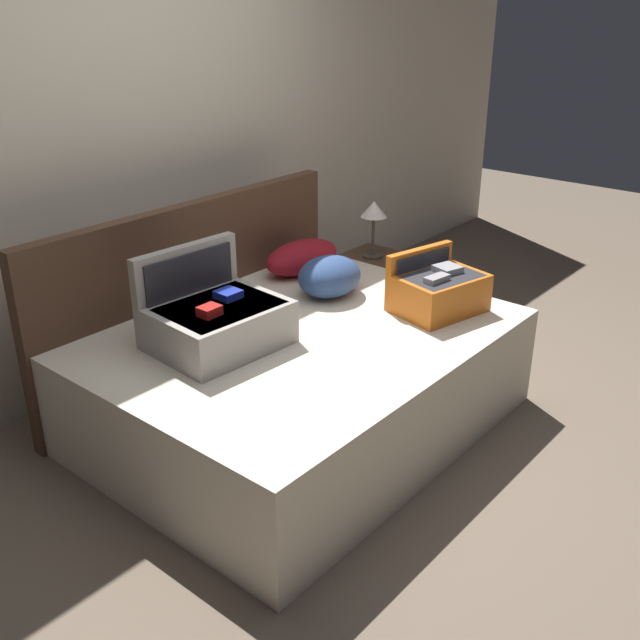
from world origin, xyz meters
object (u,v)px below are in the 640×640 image
object	(u,v)px
pillow_center_head	(329,276)
nightstand	(371,290)
hard_case_large	(216,319)
hard_case_medium	(438,290)
bed	(303,380)
pillow_near_headboard	(302,257)
table_lamp	(374,214)

from	to	relation	value
pillow_center_head	nightstand	distance (m)	0.97
hard_case_large	nightstand	bearing A→B (deg)	14.07
hard_case_large	hard_case_medium	world-z (taller)	hard_case_large
bed	pillow_near_headboard	distance (m)	0.91
bed	pillow_near_headboard	bearing A→B (deg)	41.33
hard_case_medium	pillow_near_headboard	world-z (taller)	hard_case_medium
bed	nightstand	distance (m)	1.39
pillow_near_headboard	nightstand	distance (m)	0.77
bed	hard_case_medium	xyz separation A→B (m)	(0.66, -0.36, 0.38)
table_lamp	pillow_center_head	bearing A→B (deg)	-159.32
bed	hard_case_medium	distance (m)	0.84
pillow_center_head	table_lamp	world-z (taller)	table_lamp
hard_case_medium	nightstand	world-z (taller)	hard_case_medium
bed	pillow_center_head	world-z (taller)	pillow_center_head
pillow_near_headboard	nightstand	xyz separation A→B (m)	(0.66, -0.04, -0.40)
pillow_near_headboard	bed	bearing A→B (deg)	-138.67
pillow_center_head	hard_case_medium	bearing A→B (deg)	-70.80
bed	pillow_near_headboard	size ratio (longest dim) A/B	3.94
hard_case_medium	pillow_near_headboard	xyz separation A→B (m)	(-0.03, 0.92, -0.02)
pillow_near_headboard	pillow_center_head	bearing A→B (deg)	-115.97
pillow_near_headboard	nightstand	bearing A→B (deg)	-3.30
pillow_near_headboard	hard_case_medium	bearing A→B (deg)	-88.31
bed	hard_case_large	xyz separation A→B (m)	(-0.36, 0.22, 0.40)
pillow_center_head	bed	bearing A→B (deg)	-155.96
pillow_near_headboard	table_lamp	xyz separation A→B (m)	(0.66, -0.04, 0.13)
table_lamp	hard_case_medium	bearing A→B (deg)	-125.59
bed	nightstand	size ratio (longest dim) A/B	4.34
hard_case_large	pillow_near_headboard	bearing A→B (deg)	22.54
pillow_center_head	table_lamp	bearing A→B (deg)	20.68
bed	nightstand	world-z (taller)	bed
nightstand	hard_case_large	bearing A→B (deg)	-169.74
pillow_near_headboard	pillow_center_head	size ratio (longest dim) A/B	1.35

